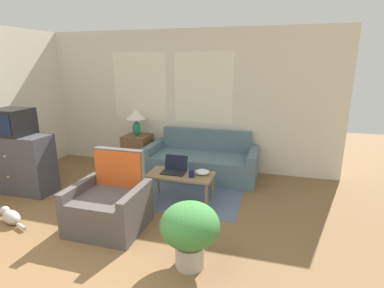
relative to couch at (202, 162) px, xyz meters
The scene contains 14 objects.
wall_back 1.32m from the couch, 146.16° to the left, with size 6.11×0.06×2.60m.
rug 0.64m from the couch, 94.92° to the right, with size 1.74×1.88×0.01m.
couch is the anchor object (origin of this frame).
armchair 2.13m from the couch, 108.42° to the right, with size 0.87×0.77×0.94m.
tv_dresser 3.01m from the couch, 150.89° to the right, with size 1.09×0.47×0.93m.
television 3.13m from the couch, 150.85° to the right, with size 0.51×0.48×0.40m.
side_table 1.34m from the couch, behind, with size 0.48×0.48×0.65m.
table_lamp 1.53m from the couch, behind, with size 0.38×0.38×0.51m.
coffee_table 1.11m from the couch, 92.62° to the right, with size 0.96×0.48×0.43m.
laptop 1.09m from the couch, 98.70° to the right, with size 0.35×0.28×0.23m.
cup_navy 1.21m from the couch, 83.32° to the right, with size 0.09×0.09×0.11m.
snack_bowl 1.08m from the couch, 75.83° to the right, with size 0.21×0.21×0.07m.
potted_plant 2.54m from the couch, 78.69° to the right, with size 0.59×0.59×0.68m.
cat_black 3.04m from the couch, 130.19° to the right, with size 0.56×0.28×0.18m.
Camera 1 is at (1.90, -1.59, 2.00)m, focal length 28.00 mm.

